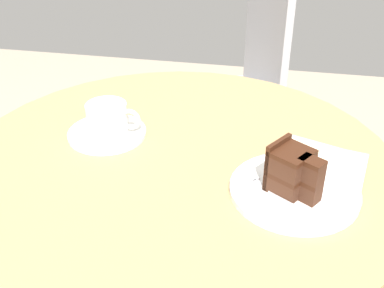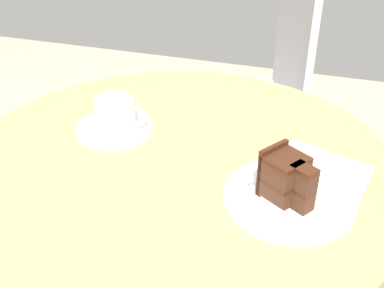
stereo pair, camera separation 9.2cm
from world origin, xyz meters
The scene contains 9 objects.
cafe_table centered at (0.00, 0.00, 0.60)m, with size 0.88×0.88×0.70m.
saucer centered at (-0.16, 0.07, 0.71)m, with size 0.17×0.17×0.01m.
coffee_cup centered at (-0.16, 0.07, 0.75)m, with size 0.12×0.09×0.06m.
teaspoon centered at (-0.18, 0.12, 0.72)m, with size 0.09×0.08×0.00m.
cake_plate centered at (0.23, -0.06, 0.71)m, with size 0.23×0.23×0.01m.
cake_slice centered at (0.22, -0.07, 0.76)m, with size 0.10×0.09×0.09m.
fork centered at (0.17, -0.07, 0.72)m, with size 0.12×0.11×0.00m.
napkin centered at (0.27, 0.03, 0.71)m, with size 0.22×0.22×0.00m.
cafe_chair centered at (0.05, 0.76, 0.56)m, with size 0.50×0.50×0.95m.
Camera 2 is at (0.27, -0.74, 1.23)m, focal length 45.00 mm.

